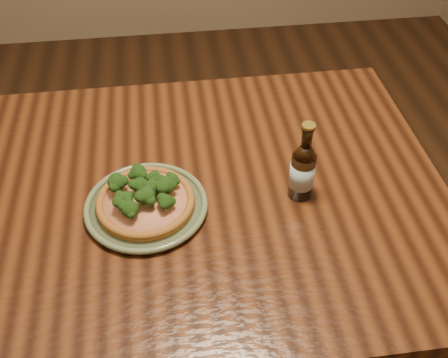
{
  "coord_description": "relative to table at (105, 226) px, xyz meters",
  "views": [
    {
      "loc": [
        0.17,
        -0.75,
        1.6
      ],
      "look_at": [
        0.28,
        0.05,
        0.82
      ],
      "focal_mm": 42.0,
      "sensor_mm": 36.0,
      "label": 1
    }
  ],
  "objects": [
    {
      "name": "plate",
      "position": [
        0.11,
        -0.05,
        0.1
      ],
      "size": [
        0.27,
        0.27,
        0.02
      ],
      "rotation": [
        0.0,
        0.0,
        -0.12
      ],
      "color": "#596646",
      "rests_on": "table"
    },
    {
      "name": "beer_bottle",
      "position": [
        0.45,
        -0.04,
        0.17
      ],
      "size": [
        0.06,
        0.06,
        0.2
      ],
      "rotation": [
        0.0,
        0.0,
        -0.2
      ],
      "color": "black",
      "rests_on": "table"
    },
    {
      "name": "table",
      "position": [
        0.0,
        0.0,
        0.0
      ],
      "size": [
        1.6,
        0.9,
        0.75
      ],
      "color": "#45220E",
      "rests_on": "ground"
    },
    {
      "name": "pizza",
      "position": [
        0.11,
        -0.04,
        0.12
      ],
      "size": [
        0.22,
        0.22,
        0.07
      ],
      "rotation": [
        0.0,
        0.0,
        0.03
      ],
      "color": "brown",
      "rests_on": "plate"
    }
  ]
}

